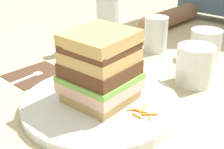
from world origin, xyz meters
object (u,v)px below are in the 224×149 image
(main_plate, at_px, (101,103))
(empty_tumbler_0, at_px, (205,44))
(water_bottle, at_px, (108,7))
(empty_tumbler_1, at_px, (156,34))
(sandwich, at_px, (101,68))
(fork, at_px, (27,76))
(napkin_dark, at_px, (35,74))
(juice_glass, at_px, (195,67))

(main_plate, xyz_separation_m, empty_tumbler_0, (0.02, 0.35, 0.03))
(water_bottle, bearing_deg, empty_tumbler_1, 29.17)
(main_plate, relative_size, sandwich, 2.21)
(fork, distance_m, empty_tumbler_1, 0.36)
(napkin_dark, bearing_deg, water_bottle, 91.83)
(sandwich, height_order, fork, sandwich)
(juice_glass, bearing_deg, empty_tumbler_1, 148.41)
(main_plate, distance_m, empty_tumbler_1, 0.33)
(fork, xyz_separation_m, empty_tumbler_1, (0.11, 0.34, 0.04))
(fork, xyz_separation_m, water_bottle, (-0.01, 0.27, 0.11))
(main_plate, height_order, sandwich, sandwich)
(sandwich, bearing_deg, juice_glass, 69.66)
(juice_glass, bearing_deg, water_bottle, 171.53)
(fork, xyz_separation_m, empty_tumbler_0, (0.23, 0.38, 0.03))
(main_plate, bearing_deg, napkin_dark, -179.31)
(main_plate, height_order, juice_glass, juice_glass)
(water_bottle, distance_m, empty_tumbler_1, 0.15)
(napkin_dark, relative_size, water_bottle, 0.48)
(main_plate, bearing_deg, sandwich, 86.71)
(napkin_dark, distance_m, empty_tumbler_0, 0.43)
(main_plate, height_order, empty_tumbler_0, empty_tumbler_0)
(sandwich, xyz_separation_m, empty_tumbler_1, (-0.10, 0.31, -0.03))
(napkin_dark, height_order, empty_tumbler_0, empty_tumbler_0)
(water_bottle, relative_size, empty_tumbler_0, 3.29)
(sandwich, relative_size, fork, 0.79)
(empty_tumbler_1, bearing_deg, empty_tumbler_0, 17.39)
(water_bottle, distance_m, empty_tumbler_0, 0.28)
(main_plate, distance_m, napkin_dark, 0.21)
(sandwich, bearing_deg, empty_tumbler_0, 86.04)
(main_plate, relative_size, empty_tumbler_1, 3.07)
(water_bottle, bearing_deg, napkin_dark, -88.17)
(main_plate, relative_size, fork, 1.75)
(sandwich, height_order, water_bottle, water_bottle)
(sandwich, relative_size, empty_tumbler_1, 1.39)
(sandwich, relative_size, water_bottle, 0.51)
(napkin_dark, height_order, juice_glass, juice_glass)
(water_bottle, bearing_deg, empty_tumbler_0, 23.33)
(napkin_dark, distance_m, juice_glass, 0.36)
(napkin_dark, xyz_separation_m, water_bottle, (-0.01, 0.25, 0.11))
(fork, relative_size, empty_tumbler_0, 2.12)
(sandwich, height_order, empty_tumbler_1, sandwich)
(sandwich, xyz_separation_m, juice_glass, (0.08, 0.21, -0.04))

